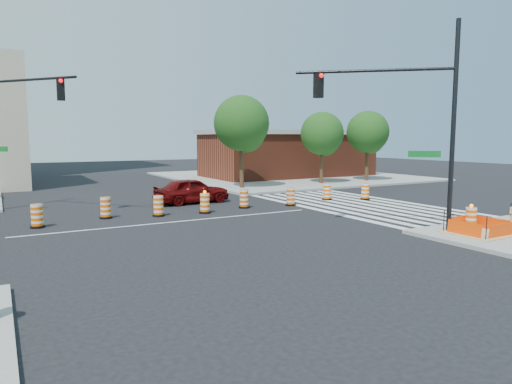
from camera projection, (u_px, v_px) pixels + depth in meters
ground at (178, 222)px, 21.06m from camera, size 120.00×120.00×0.00m
sidewalk_ne at (287, 176)px, 45.42m from camera, size 22.00×22.00×0.15m
crosswalk_east at (358, 205)px, 26.43m from camera, size 6.75×13.50×0.01m
lane_centerline at (178, 222)px, 21.06m from camera, size 14.00×0.12×0.01m
excavation_pit at (479, 232)px, 17.68m from camera, size 2.20×2.20×0.90m
brick_storefront at (288, 154)px, 45.16m from camera, size 16.50×8.50×4.60m
red_coupe at (192, 190)px, 27.01m from camera, size 4.58×2.11×1.52m
signal_pole_se at (408, 108)px, 17.86m from camera, size 4.76×4.16×8.17m
signal_pole_nw at (6, 112)px, 22.77m from camera, size 4.09×5.02×8.38m
pit_drum at (471, 219)px, 18.41m from camera, size 0.53×0.53×1.05m
tree_north_c at (242, 126)px, 33.83m from camera, size 4.12×4.12×7.01m
tree_north_d at (322, 136)px, 37.36m from camera, size 3.52×3.52×5.99m
tree_north_e at (368, 134)px, 39.73m from camera, size 3.66×3.66×6.22m
median_drum_2 at (37, 217)px, 19.56m from camera, size 0.60×0.60×1.02m
median_drum_3 at (106, 209)px, 21.86m from camera, size 0.60×0.60×1.02m
median_drum_4 at (158, 207)px, 22.47m from camera, size 0.60×0.60×1.02m
median_drum_5 at (205, 204)px, 23.38m from camera, size 0.60×0.60×1.18m
median_drum_6 at (244, 199)px, 25.13m from camera, size 0.60×0.60×1.02m
median_drum_7 at (291, 197)px, 26.03m from camera, size 0.60×0.60×1.02m
median_drum_8 at (327, 192)px, 28.40m from camera, size 0.60×0.60×1.02m
median_drum_9 at (365, 192)px, 28.54m from camera, size 0.60×0.60×1.02m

